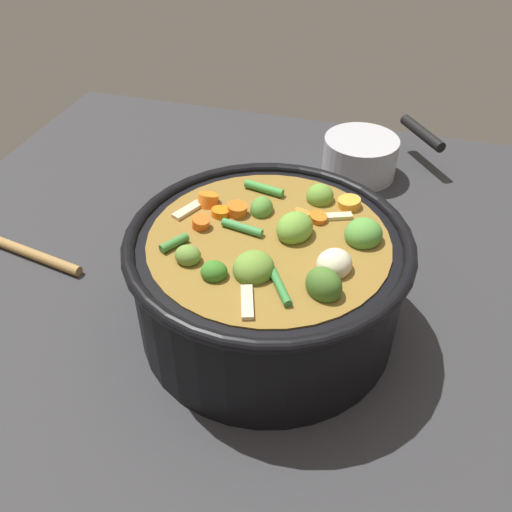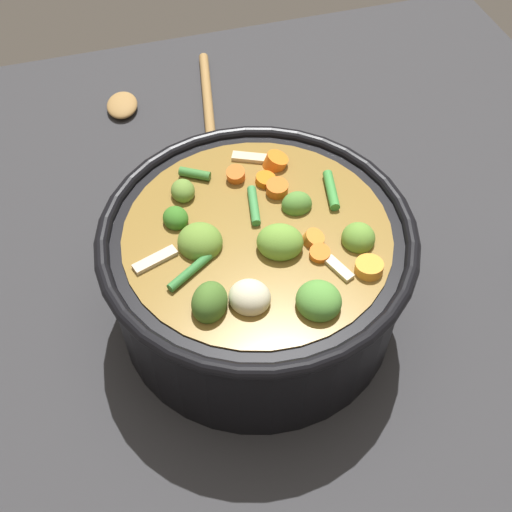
# 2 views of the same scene
# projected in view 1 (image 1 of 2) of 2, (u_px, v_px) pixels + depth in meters

# --- Properties ---
(ground_plane) EXTENTS (1.10, 1.10, 0.00)m
(ground_plane) POSITION_uv_depth(u_px,v_px,m) (267.00, 323.00, 0.68)
(ground_plane) COLOR #2D2D30
(cooking_pot) EXTENTS (0.31, 0.31, 0.16)m
(cooking_pot) POSITION_uv_depth(u_px,v_px,m) (268.00, 280.00, 0.63)
(cooking_pot) COLOR black
(cooking_pot) RESTS_ON ground_plane
(small_saucepan) EXTENTS (0.19, 0.18, 0.07)m
(small_saucepan) POSITION_uv_depth(u_px,v_px,m) (362.00, 156.00, 0.92)
(small_saucepan) COLOR #ADADB2
(small_saucepan) RESTS_ON ground_plane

